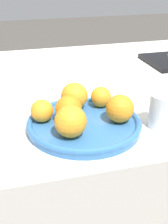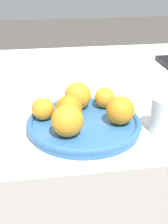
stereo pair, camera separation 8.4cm
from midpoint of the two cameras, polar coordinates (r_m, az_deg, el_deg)
The scene contains 10 objects.
table at distance 1.38m, azimuth 6.21°, elevation -9.84°, with size 1.55×1.08×0.78m.
fruit_platter at distance 0.85m, azimuth 2.81°, elevation -2.23°, with size 0.31×0.31×0.03m.
orange_0 at distance 0.84m, azimuth 0.07°, elevation 0.66°, with size 0.07×0.07×0.07m.
orange_1 at distance 0.77m, azimuth 0.05°, elevation -1.69°, with size 0.08×0.08×0.08m.
orange_2 at distance 0.86m, azimuth -4.75°, elevation 0.52°, with size 0.06×0.06×0.06m.
orange_3 at distance 0.84m, azimuth 9.51°, elevation 0.23°, with size 0.08×0.08×0.08m.
orange_4 at distance 0.93m, azimuth 6.41°, elevation 2.57°, with size 0.06×0.06×0.06m.
orange_5 at distance 0.92m, azimuth 1.48°, elevation 2.97°, with size 0.08×0.08×0.08m.
water_glass at distance 0.86m, azimuth 17.42°, elevation -0.57°, with size 0.08×0.08×0.10m.
napkin at distance 1.27m, azimuth -10.69°, elevation 6.60°, with size 0.12×0.15×0.01m.
Camera 2 is at (-0.28, -1.08, 1.20)m, focal length 50.00 mm.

